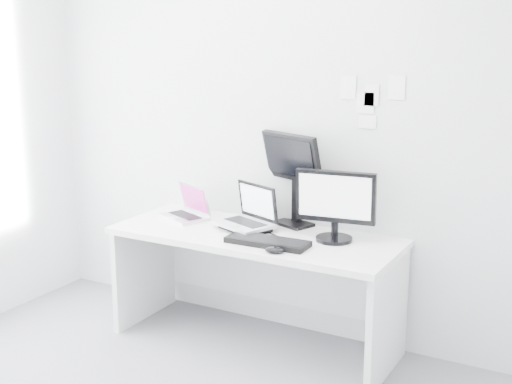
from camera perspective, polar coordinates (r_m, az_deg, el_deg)
back_wall at (r=4.47m, az=2.08°, el=5.36°), size 3.60×0.00×3.60m
desk at (r=4.42m, az=-0.10°, el=-7.95°), size 1.80×0.70×0.73m
macbook at (r=4.63m, az=-5.99°, el=-0.77°), size 0.38×0.34×0.24m
speaker at (r=4.57m, az=-0.15°, el=-1.12°), size 0.11×0.11×0.20m
dell_laptop at (r=4.33m, az=-1.03°, el=-1.27°), size 0.43×0.38×0.29m
rear_monitor at (r=4.41m, az=3.13°, el=1.14°), size 0.48×0.31×0.62m
samsung_monitor at (r=4.13m, az=6.48°, el=-1.06°), size 0.51×0.29×0.44m
keyboard at (r=4.08m, az=0.95°, el=-4.10°), size 0.50×0.19×0.03m
mouse at (r=3.93m, az=1.53°, el=-4.79°), size 0.13×0.10×0.04m
wall_note_0 at (r=4.25m, az=7.55°, el=8.50°), size 0.10×0.00×0.14m
wall_note_1 at (r=4.20m, az=9.45°, el=7.83°), size 0.09×0.00×0.13m
wall_note_2 at (r=4.15m, az=11.44°, el=8.38°), size 0.10×0.00×0.14m
wall_note_3 at (r=4.23m, az=9.11°, el=5.69°), size 0.11×0.00×0.08m
wall_note_4 at (r=4.22m, az=8.93°, el=7.23°), size 0.11×0.00×0.12m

